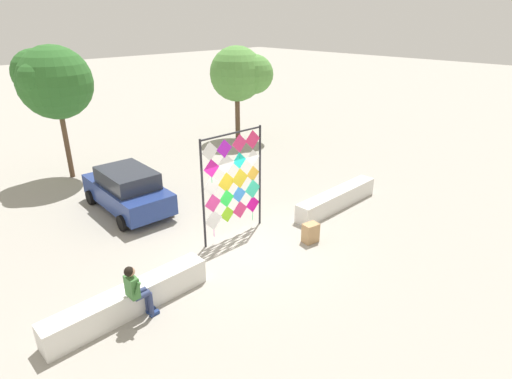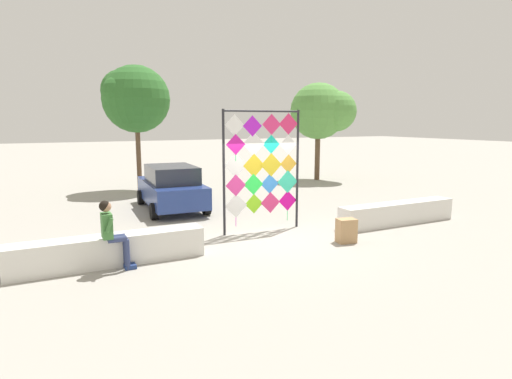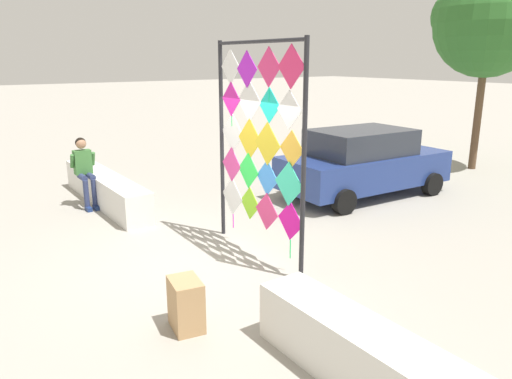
{
  "view_description": "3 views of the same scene",
  "coord_description": "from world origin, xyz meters",
  "views": [
    {
      "loc": [
        -7.65,
        -8.13,
        6.6
      ],
      "look_at": [
        0.56,
        0.25,
        1.62
      ],
      "focal_mm": 29.0,
      "sensor_mm": 36.0,
      "label": 1
    },
    {
      "loc": [
        -5.32,
        -9.63,
        3.09
      ],
      "look_at": [
        -0.36,
        0.27,
        1.31
      ],
      "focal_mm": 29.64,
      "sensor_mm": 36.0,
      "label": 2
    },
    {
      "loc": [
        6.24,
        -3.51,
        3.14
      ],
      "look_at": [
        0.18,
        0.73,
        1.13
      ],
      "focal_mm": 34.04,
      "sensor_mm": 36.0,
      "label": 3
    }
  ],
  "objects": [
    {
      "name": "ground",
      "position": [
        0.0,
        0.0,
        0.0
      ],
      "size": [
        120.0,
        120.0,
        0.0
      ],
      "primitive_type": "plane",
      "color": "#9E998E"
    },
    {
      "name": "parked_car",
      "position": [
        -1.39,
        4.88,
        0.8
      ],
      "size": [
        2.12,
        4.13,
        1.57
      ],
      "color": "navy",
      "rests_on": "ground"
    },
    {
      "name": "tree_broadleaf",
      "position": [
        7.82,
        8.97,
        3.58
      ],
      "size": [
        3.15,
        3.2,
        5.1
      ],
      "color": "brown",
      "rests_on": "ground"
    },
    {
      "name": "tree_palm_like",
      "position": [
        -1.7,
        9.74,
        4.13
      ],
      "size": [
        2.95,
        2.95,
        5.54
      ],
      "color": "brown",
      "rests_on": "ground"
    },
    {
      "name": "cardboard_box_large",
      "position": [
        1.51,
        -1.22,
        0.31
      ],
      "size": [
        0.53,
        0.42,
        0.62
      ],
      "primitive_type": "cube",
      "rotation": [
        0.0,
        0.0,
        -0.18
      ],
      "color": "tan",
      "rests_on": "ground"
    },
    {
      "name": "plaza_ledge_right",
      "position": [
        4.19,
        -0.3,
        0.33
      ],
      "size": [
        4.09,
        0.58,
        0.66
      ],
      "primitive_type": "cube",
      "color": "silver",
      "rests_on": "ground"
    },
    {
      "name": "seated_vendor",
      "position": [
        -4.18,
        -0.71,
        0.89
      ],
      "size": [
        0.68,
        0.52,
        1.51
      ],
      "color": "navy",
      "rests_on": "ground"
    },
    {
      "name": "plaza_ledge_left",
      "position": [
        -4.19,
        -0.3,
        0.33
      ],
      "size": [
        4.09,
        0.58,
        0.66
      ],
      "primitive_type": "cube",
      "color": "silver",
      "rests_on": "ground"
    },
    {
      "name": "kite_display_rack",
      "position": [
        0.1,
        0.81,
        1.94
      ],
      "size": [
        2.36,
        0.13,
        3.43
      ],
      "color": "#232328",
      "rests_on": "ground"
    }
  ]
}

